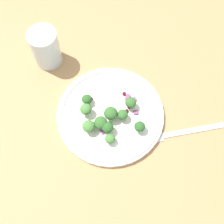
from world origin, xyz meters
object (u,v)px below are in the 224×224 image
Objects in this scene: plate at (112,115)px; broccoli_floret_1 at (131,103)px; broccoli_floret_2 at (89,126)px; fork at (182,132)px; water_glass at (45,48)px; broccoli_floret_0 at (140,127)px.

plate is 9.50× the size of broccoli_floret_1.
broccoli_floret_2 is 0.19× the size of fork.
broccoli_floret_2 is 22.20cm from water_glass.
broccoli_floret_1 is at bearing 149.17° from plate.
plate is 16.20cm from fork.
plate is at bearing -70.21° from fork.
broccoli_floret_0 is at bearing 92.98° from plate.
water_glass is (-4.00, -28.82, 1.96)cm from broccoli_floret_0.
fork is at bearing 109.79° from plate.
broccoli_floret_0 is 5.88cm from broccoli_floret_1.
water_glass is at bearing -117.43° from broccoli_floret_2.
plate is 1.67× the size of fork.
broccoli_floret_2 is (6.20, -9.16, 0.38)cm from broccoli_floret_0.
broccoli_floret_1 is 0.26× the size of water_glass.
plate is 10.12× the size of broccoli_floret_0.
water_glass is (-0.38, -24.20, 1.53)cm from broccoli_floret_1.
broccoli_floret_1 is 0.91× the size of broccoli_floret_2.
broccoli_floret_2 is at bearing -55.92° from broccoli_floret_0.
broccoli_floret_2 reaches higher than fork.
broccoli_floret_0 is 11.07cm from broccoli_floret_2.
fork is at bearing 96.64° from broccoli_floret_1.
broccoli_floret_2 is at bearing 62.57° from water_glass.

